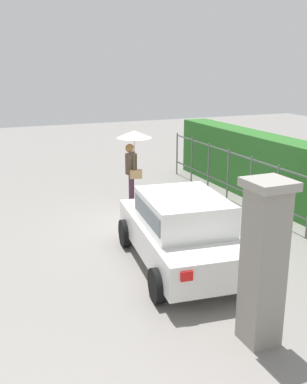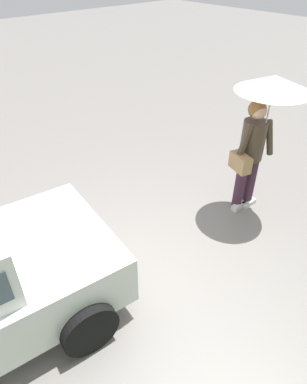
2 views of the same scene
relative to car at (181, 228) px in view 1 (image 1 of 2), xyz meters
name	(u,v)px [view 1 (image 1 of 2)]	position (x,y,z in m)	size (l,w,h in m)	color
ground_plane	(168,226)	(-2.16, 0.71, -0.80)	(40.00, 40.00, 0.00)	gray
car	(181,228)	(0.00, 0.00, 0.00)	(3.89, 2.22, 1.48)	white
pedestrian	(133,150)	(-4.35, 0.63, 0.75)	(1.00, 1.00, 2.08)	#47283D
gate_pillar	(263,262)	(2.67, -0.07, 0.44)	(0.60, 0.60, 2.42)	gray
fence_section	(263,186)	(-1.87, 3.31, 0.02)	(10.29, 0.05, 1.50)	#59605B
hedge_row	(293,178)	(-1.87, 4.27, 0.15)	(11.24, 0.90, 1.90)	#2D6B28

